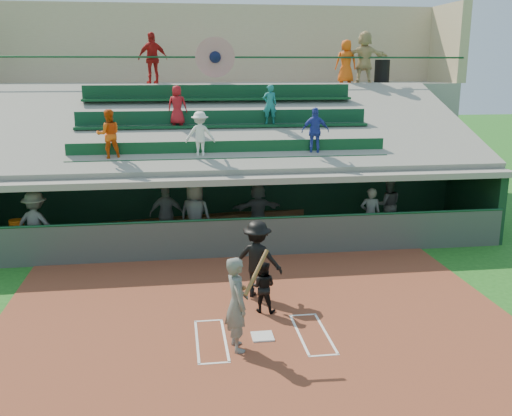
{
  "coord_description": "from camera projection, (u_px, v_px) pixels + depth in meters",
  "views": [
    {
      "loc": [
        -1.58,
        -10.29,
        5.27
      ],
      "look_at": [
        0.36,
        3.5,
        1.8
      ],
      "focal_mm": 40.0,
      "sensor_mm": 36.0,
      "label": 1
    }
  ],
  "objects": [
    {
      "name": "ground",
      "position": [
        262.0,
        338.0,
        11.37
      ],
      "size": [
        100.0,
        100.0,
        0.0
      ],
      "primitive_type": "plane",
      "color": "#1B5919",
      "rests_on": "ground"
    },
    {
      "name": "dirt_slab",
      "position": [
        259.0,
        326.0,
        11.85
      ],
      "size": [
        11.0,
        9.0,
        0.02
      ],
      "primitive_type": "cube",
      "color": "brown",
      "rests_on": "ground"
    },
    {
      "name": "home_plate",
      "position": [
        262.0,
        336.0,
        11.37
      ],
      "size": [
        0.43,
        0.43,
        0.03
      ],
      "primitive_type": "cube",
      "color": "silver",
      "rests_on": "dirt_slab"
    },
    {
      "name": "batters_box_chalk",
      "position": [
        262.0,
        337.0,
        11.37
      ],
      "size": [
        2.65,
        1.85,
        0.01
      ],
      "color": "white",
      "rests_on": "dirt_slab"
    },
    {
      "name": "dugout_floor",
      "position": [
        230.0,
        239.0,
        17.85
      ],
      "size": [
        16.0,
        3.5,
        0.04
      ],
      "primitive_type": "cube",
      "color": "gray",
      "rests_on": "ground"
    },
    {
      "name": "concourse_slab",
      "position": [
        214.0,
        139.0,
        23.79
      ],
      "size": [
        20.0,
        3.0,
        4.6
      ],
      "primitive_type": "cube",
      "color": "gray",
      "rests_on": "ground"
    },
    {
      "name": "grandstand",
      "position": [
        219.0,
        150.0,
        20.92
      ],
      "size": [
        20.4,
        10.4,
        7.8
      ],
      "color": "#474B47",
      "rests_on": "ground"
    },
    {
      "name": "batter_at_plate",
      "position": [
        237.0,
        303.0,
        10.7
      ],
      "size": [
        0.9,
        0.79,
        1.95
      ],
      "color": "#565853",
      "rests_on": "dirt_slab"
    },
    {
      "name": "catcher",
      "position": [
        263.0,
        287.0,
        12.43
      ],
      "size": [
        0.67,
        0.6,
        1.15
      ],
      "primitive_type": "imported",
      "rotation": [
        0.0,
        0.0,
        2.79
      ],
      "color": "black",
      "rests_on": "dirt_slab"
    },
    {
      "name": "home_umpire",
      "position": [
        257.0,
        259.0,
        13.21
      ],
      "size": [
        1.34,
        1.08,
        1.82
      ],
      "primitive_type": "imported",
      "rotation": [
        0.0,
        0.0,
        2.75
      ],
      "color": "black",
      "rests_on": "dirt_slab"
    },
    {
      "name": "dugout_bench",
      "position": [
        220.0,
        221.0,
        19.04
      ],
      "size": [
        14.06,
        2.9,
        0.43
      ],
      "primitive_type": "cube",
      "rotation": [
        0.0,
        0.0,
        0.18
      ],
      "color": "brown",
      "rests_on": "dugout_floor"
    },
    {
      "name": "white_table",
      "position": [
        18.0,
        245.0,
        16.17
      ],
      "size": [
        0.74,
        0.57,
        0.62
      ],
      "primitive_type": "cube",
      "rotation": [
        0.0,
        0.0,
        -0.05
      ],
      "color": "white",
      "rests_on": "dugout_floor"
    },
    {
      "name": "water_cooler",
      "position": [
        17.0,
        227.0,
        16.07
      ],
      "size": [
        0.41,
        0.41,
        0.41
      ],
      "primitive_type": "cylinder",
      "color": "#E35E0D",
      "rests_on": "white_table"
    },
    {
      "name": "dugout_player_a",
      "position": [
        36.0,
        224.0,
        15.94
      ],
      "size": [
        1.36,
        1.02,
        1.87
      ],
      "primitive_type": "imported",
      "rotation": [
        0.0,
        0.0,
        2.84
      ],
      "color": "#5F615C",
      "rests_on": "dugout_floor"
    },
    {
      "name": "dugout_player_b",
      "position": [
        167.0,
        214.0,
        17.18
      ],
      "size": [
        1.09,
        0.56,
        1.78
      ],
      "primitive_type": "imported",
      "rotation": [
        0.0,
        0.0,
        3.02
      ],
      "color": "#60635E",
      "rests_on": "dugout_floor"
    },
    {
      "name": "dugout_player_c",
      "position": [
        195.0,
        215.0,
        16.77
      ],
      "size": [
        1.13,
        0.96,
        1.95
      ],
      "primitive_type": "imported",
      "rotation": [
        0.0,
        0.0,
        2.72
      ],
      "color": "#525450",
      "rests_on": "dugout_floor"
    },
    {
      "name": "dugout_player_d",
      "position": [
        258.0,
        210.0,
        17.94
      ],
      "size": [
        1.61,
        0.67,
        1.68
      ],
      "primitive_type": "imported",
      "rotation": [
        0.0,
        0.0,
        3.26
      ],
      "color": "#565954",
      "rests_on": "dugout_floor"
    },
    {
      "name": "dugout_player_e",
      "position": [
        370.0,
        215.0,
        17.3
      ],
      "size": [
        0.71,
        0.56,
        1.69
      ],
      "primitive_type": "imported",
      "rotation": [
        0.0,
        0.0,
        2.85
      ],
      "color": "#595C57",
      "rests_on": "dugout_floor"
    },
    {
      "name": "dugout_player_f",
      "position": [
        388.0,
        205.0,
        18.48
      ],
      "size": [
        0.94,
        0.79,
        1.73
      ],
      "primitive_type": "imported",
      "rotation": [
        0.0,
        0.0,
        2.97
      ],
      "color": "#51534E",
      "rests_on": "dugout_floor"
    },
    {
      "name": "trash_bin",
      "position": [
        382.0,
        71.0,
        23.96
      ],
      "size": [
        0.62,
        0.62,
        0.93
      ],
      "primitive_type": "cylinder",
      "color": "black",
      "rests_on": "concourse_slab"
    },
    {
      "name": "concourse_staff_a",
      "position": [
        153.0,
        58.0,
        21.47
      ],
      "size": [
        1.21,
        0.8,
        1.92
      ],
      "primitive_type": "imported",
      "rotation": [
        0.0,
        0.0,
        3.47
      ],
      "color": "#AD1513",
      "rests_on": "concourse_slab"
    },
    {
      "name": "concourse_staff_b",
      "position": [
        346.0,
        62.0,
        22.48
      ],
      "size": [
        0.89,
        0.65,
        1.69
      ],
      "primitive_type": "imported",
      "rotation": [
        0.0,
        0.0,
        3.0
      ],
      "color": "#E5500D",
      "rests_on": "concourse_slab"
    },
    {
      "name": "concourse_staff_c",
      "position": [
        364.0,
        57.0,
        22.48
      ],
      "size": [
        1.95,
        0.97,
        2.01
      ],
      "primitive_type": "imported",
      "rotation": [
        0.0,
        0.0,
        2.93
      ],
      "color": "tan",
      "rests_on": "concourse_slab"
    }
  ]
}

